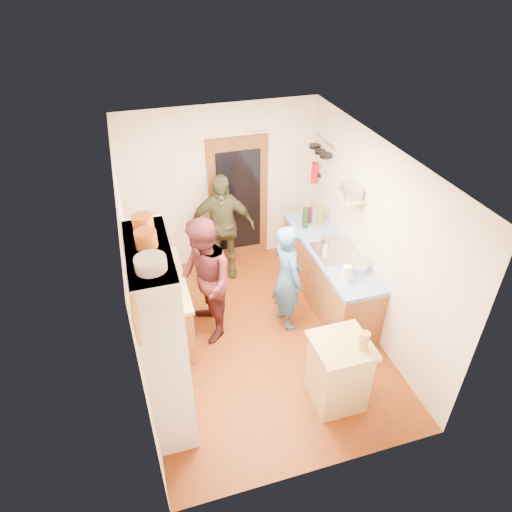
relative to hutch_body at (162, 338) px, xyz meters
name	(u,v)px	position (x,y,z in m)	size (l,w,h in m)	color
floor	(260,337)	(1.30, 0.80, -1.11)	(3.00, 4.00, 0.02)	#7A340B
ceiling	(261,156)	(1.30, 0.80, 1.51)	(3.00, 4.00, 0.02)	silver
wall_back	(222,188)	(1.30, 2.81, 0.20)	(3.00, 0.02, 2.60)	silver
wall_front	(329,387)	(1.30, -1.21, 0.20)	(3.00, 0.02, 2.60)	silver
wall_left	(132,281)	(-0.21, 0.80, 0.20)	(0.02, 4.00, 2.60)	silver
wall_right	(372,239)	(2.81, 0.80, 0.20)	(0.02, 4.00, 2.60)	silver
door_frame	(239,201)	(1.55, 2.77, -0.05)	(0.95, 0.06, 2.10)	brown
door_glass	(239,202)	(1.55, 2.74, -0.05)	(0.70, 0.02, 1.70)	black
hutch_body	(162,338)	(0.00, 0.00, 0.00)	(0.40, 1.20, 2.20)	white
hutch_top_shelf	(148,251)	(0.00, 0.00, 1.08)	(0.40, 1.14, 0.04)	white
plate_stack	(151,264)	(0.00, -0.31, 1.16)	(0.27, 0.27, 0.11)	white
orange_pot_a	(146,239)	(0.00, 0.05, 1.18)	(0.20, 0.20, 0.16)	orange
orange_pot_b	(143,224)	(0.00, 0.31, 1.19)	(0.19, 0.19, 0.17)	orange
left_counter_base	(164,309)	(0.10, 1.25, -0.68)	(0.60, 1.40, 0.85)	#A1652E
left_counter_top	(160,282)	(0.10, 1.25, -0.23)	(0.64, 1.44, 0.05)	#D7B876
toaster	(167,295)	(0.15, 0.82, -0.11)	(0.24, 0.16, 0.18)	white
kettle	(156,282)	(0.05, 1.12, -0.12)	(0.15, 0.15, 0.17)	white
orange_bowl	(164,271)	(0.18, 1.36, -0.15)	(0.22, 0.22, 0.10)	orange
chopping_board	(157,258)	(0.12, 1.74, -0.19)	(0.30, 0.22, 0.03)	#D7B876
right_counter_base	(328,275)	(2.50, 1.30, -0.68)	(0.60, 2.20, 0.84)	#A1652E
right_counter_top	(331,250)	(2.50, 1.30, -0.23)	(0.62, 2.22, 0.06)	#063DBA
hob	(335,252)	(2.50, 1.17, -0.18)	(0.55, 0.58, 0.04)	silver
pot_on_hob	(328,242)	(2.45, 1.31, -0.09)	(0.21, 0.21, 0.14)	silver
bottle_a	(305,218)	(2.35, 1.93, -0.03)	(0.08, 0.08, 0.33)	#143F14
bottle_b	(310,215)	(2.48, 2.04, -0.07)	(0.07, 0.07, 0.27)	#591419
bottle_c	(320,215)	(2.61, 1.96, -0.04)	(0.08, 0.08, 0.33)	olive
paper_towel	(346,274)	(2.35, 0.54, -0.08)	(0.11, 0.11, 0.25)	white
mixing_bowl	(357,267)	(2.60, 0.71, -0.15)	(0.28, 0.28, 0.11)	silver
island_base	(338,374)	(1.84, -0.44, -0.67)	(0.55, 0.55, 0.86)	#D7B876
island_top	(342,345)	(1.84, -0.44, -0.22)	(0.62, 0.62, 0.05)	#D7B876
cutting_board	(336,342)	(1.79, -0.39, -0.21)	(0.35, 0.28, 0.02)	white
oil_jar	(364,341)	(2.02, -0.56, -0.08)	(0.11, 0.11, 0.21)	#AD9E2D
pan_rail	(325,142)	(2.76, 2.33, 0.95)	(0.02, 0.02, 0.65)	silver
pan_hang_a	(326,155)	(2.70, 2.15, 0.82)	(0.18, 0.18, 0.05)	black
pan_hang_b	(320,152)	(2.70, 2.35, 0.80)	(0.16, 0.16, 0.05)	black
pan_hang_c	(315,146)	(2.70, 2.55, 0.81)	(0.17, 0.17, 0.05)	black
wall_shelf	(350,197)	(2.67, 1.25, 0.60)	(0.26, 0.42, 0.03)	#D7B876
radio	(351,191)	(2.67, 1.25, 0.69)	(0.22, 0.30, 0.15)	silver
ext_bracket	(318,175)	(2.77, 2.50, 0.35)	(0.06, 0.10, 0.04)	black
fire_extinguisher	(315,173)	(2.71, 2.50, 0.40)	(0.11, 0.11, 0.32)	red
picture_frame	(136,321)	(-0.18, -0.75, 0.95)	(0.03, 0.25, 0.30)	gold
person_hob	(290,278)	(1.77, 0.96, -0.32)	(0.57, 0.38, 1.57)	#34609C
person_left	(205,279)	(0.67, 1.13, -0.22)	(0.85, 0.67, 1.76)	#471C1F
person_back	(222,227)	(1.19, 2.37, -0.24)	(1.01, 0.42, 1.72)	#373A23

